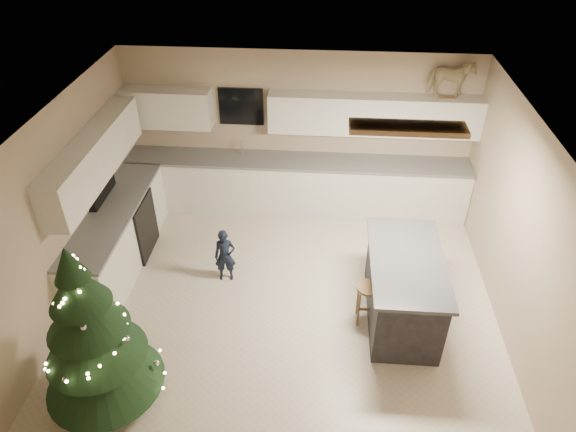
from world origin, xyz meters
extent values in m
plane|color=#BDB09E|center=(0.00, 0.00, 0.00)|extent=(5.50, 5.50, 0.00)
cube|color=tan|center=(0.00, 2.50, 1.30)|extent=(5.50, 0.02, 2.60)
cube|color=tan|center=(0.00, -2.50, 1.30)|extent=(5.50, 0.02, 2.60)
cube|color=tan|center=(-2.75, 0.00, 1.30)|extent=(0.02, 5.00, 2.60)
cube|color=tan|center=(2.75, 0.00, 1.30)|extent=(0.02, 5.00, 2.60)
cube|color=silver|center=(0.00, 0.00, 2.60)|extent=(5.50, 5.00, 0.02)
cube|color=brown|center=(1.30, 0.10, 2.55)|extent=(1.25, 0.32, 0.06)
cube|color=white|center=(1.30, 0.10, 2.52)|extent=(1.15, 0.24, 0.02)
cube|color=silver|center=(0.00, 2.20, 0.45)|extent=(5.48, 0.60, 0.90)
cube|color=silver|center=(-2.45, 0.60, 0.45)|extent=(0.60, 2.60, 0.90)
cube|color=slate|center=(0.00, 2.19, 0.92)|extent=(5.48, 0.62, 0.04)
cube|color=slate|center=(-2.44, 0.60, 0.92)|extent=(0.62, 2.60, 0.04)
cube|color=silver|center=(-2.05, 2.33, 1.70)|extent=(1.40, 0.35, 0.60)
cube|color=silver|center=(1.15, 2.33, 1.70)|extent=(3.20, 0.35, 0.60)
cube|color=silver|center=(-2.58, 0.72, 1.70)|extent=(0.35, 2.60, 0.60)
cube|color=black|center=(-0.90, 2.47, 1.70)|extent=(0.70, 0.04, 0.60)
cube|color=#99999E|center=(-0.90, 2.20, 0.90)|extent=(0.55, 0.40, 0.06)
cylinder|color=#99999E|center=(-0.90, 2.30, 1.06)|extent=(0.03, 0.03, 0.24)
cube|color=black|center=(-2.43, 0.90, 0.45)|extent=(0.64, 0.75, 0.90)
cube|color=black|center=(-2.68, 0.90, 1.05)|extent=(0.10, 0.75, 0.30)
cube|color=black|center=(1.49, -0.16, 0.45)|extent=(0.80, 1.60, 0.90)
cube|color=black|center=(1.49, -0.16, 0.93)|extent=(0.90, 1.70, 0.05)
cylinder|color=brown|center=(1.05, -0.27, 0.56)|extent=(0.30, 0.30, 0.04)
cylinder|color=brown|center=(0.94, -0.37, 0.27)|extent=(0.03, 0.03, 0.54)
cylinder|color=brown|center=(1.16, -0.37, 0.27)|extent=(0.03, 0.03, 0.54)
cylinder|color=brown|center=(0.94, -0.16, 0.27)|extent=(0.03, 0.03, 0.54)
cylinder|color=brown|center=(1.16, -0.16, 0.27)|extent=(0.03, 0.03, 0.54)
cube|color=brown|center=(1.05, -0.27, 0.18)|extent=(0.23, 0.03, 0.03)
cylinder|color=#3F2816|center=(-1.85, -1.60, 0.14)|extent=(0.11, 0.11, 0.28)
cone|color=#153218|center=(-1.85, -1.60, 0.51)|extent=(1.26, 1.26, 0.65)
cone|color=#153218|center=(-1.85, -1.60, 0.93)|extent=(1.04, 1.04, 0.56)
cone|color=#153218|center=(-1.85, -1.60, 1.30)|extent=(0.82, 0.82, 0.51)
cone|color=#153218|center=(-1.85, -1.60, 1.62)|extent=(0.59, 0.59, 0.46)
cone|color=#153218|center=(-1.85, -1.60, 1.90)|extent=(0.33, 0.33, 0.37)
sphere|color=#FFD88C|center=(-1.19, -1.60, 0.23)|extent=(0.03, 0.03, 0.03)
sphere|color=#FFD88C|center=(-1.25, -1.37, 0.28)|extent=(0.03, 0.03, 0.03)
sphere|color=#FFD88C|center=(-1.39, -1.18, 0.32)|extent=(0.03, 0.03, 0.03)
sphere|color=#FFD88C|center=(-1.58, -1.05, 0.37)|extent=(0.03, 0.03, 0.03)
sphere|color=#FFD88C|center=(-1.79, -1.01, 0.42)|extent=(0.03, 0.03, 0.03)
sphere|color=#FFD88C|center=(-2.01, -1.04, 0.46)|extent=(0.03, 0.03, 0.03)
sphere|color=#FFD88C|center=(-2.19, -1.15, 0.51)|extent=(0.03, 0.03, 0.03)
sphere|color=#FFD88C|center=(-2.31, -1.31, 0.56)|extent=(0.03, 0.03, 0.03)
sphere|color=#FFD88C|center=(-2.37, -1.50, 0.60)|extent=(0.03, 0.03, 0.03)
sphere|color=#FFD88C|center=(-2.36, -1.69, 0.65)|extent=(0.03, 0.03, 0.03)
sphere|color=#FFD88C|center=(-2.28, -1.86, 0.70)|extent=(0.03, 0.03, 0.03)
sphere|color=#FFD88C|center=(-2.15, -1.98, 0.74)|extent=(0.03, 0.03, 0.03)
sphere|color=#FFD88C|center=(-1.98, -2.05, 0.79)|extent=(0.03, 0.03, 0.03)
sphere|color=#FFD88C|center=(-1.82, -2.05, 0.84)|extent=(0.03, 0.03, 0.03)
sphere|color=#FFD88C|center=(-1.66, -1.99, 0.88)|extent=(0.03, 0.03, 0.03)
sphere|color=#FFD88C|center=(-1.55, -1.89, 0.93)|extent=(0.03, 0.03, 0.03)
sphere|color=#FFD88C|center=(-1.48, -1.75, 0.97)|extent=(0.03, 0.03, 0.03)
sphere|color=#FFD88C|center=(-1.47, -1.61, 1.02)|extent=(0.03, 0.03, 0.03)
sphere|color=#FFD88C|center=(-1.50, -1.47, 1.07)|extent=(0.03, 0.03, 0.03)
sphere|color=#FFD88C|center=(-1.58, -1.37, 1.11)|extent=(0.03, 0.03, 0.03)
sphere|color=#FFD88C|center=(-1.69, -1.30, 1.16)|extent=(0.03, 0.03, 0.03)
sphere|color=#FFD88C|center=(-1.81, -1.28, 1.21)|extent=(0.03, 0.03, 0.03)
sphere|color=#FFD88C|center=(-1.93, -1.31, 1.25)|extent=(0.03, 0.03, 0.03)
sphere|color=#FFD88C|center=(-2.02, -1.37, 1.30)|extent=(0.03, 0.03, 0.03)
sphere|color=#FFD88C|center=(-2.08, -1.45, 1.35)|extent=(0.03, 0.03, 0.03)
sphere|color=#FFD88C|center=(-2.10, -1.55, 1.39)|extent=(0.03, 0.03, 0.03)
sphere|color=#FFD88C|center=(-2.09, -1.64, 1.44)|extent=(0.03, 0.03, 0.03)
sphere|color=#FFD88C|center=(-2.04, -1.71, 1.49)|extent=(0.03, 0.03, 0.03)
sphere|color=#FFD88C|center=(-1.98, -1.76, 1.53)|extent=(0.03, 0.03, 0.03)
sphere|color=#FFD88C|center=(-1.91, -1.78, 1.58)|extent=(0.03, 0.03, 0.03)
sphere|color=#FFD88C|center=(-1.84, -1.78, 1.62)|extent=(0.03, 0.03, 0.03)
sphere|color=#FFD88C|center=(-1.78, -1.75, 1.67)|extent=(0.03, 0.03, 0.03)
sphere|color=#FFD88C|center=(-1.75, -1.70, 1.72)|extent=(0.03, 0.03, 0.03)
sphere|color=#FFD88C|center=(-1.73, -1.65, 1.76)|extent=(0.03, 0.03, 0.03)
sphere|color=#FFD88C|center=(-1.74, -1.60, 1.81)|extent=(0.03, 0.03, 0.03)
sphere|color=#FFD88C|center=(-1.76, -1.57, 1.86)|extent=(0.03, 0.03, 0.03)
sphere|color=#FFD88C|center=(-1.79, -1.55, 1.90)|extent=(0.03, 0.03, 0.03)
sphere|color=#FFD88C|center=(-1.82, -1.55, 1.95)|extent=(0.03, 0.03, 0.03)
sphere|color=silver|center=(-1.29, -1.60, 0.37)|extent=(0.06, 0.06, 0.06)
sphere|color=silver|center=(-2.14, -1.20, 0.56)|extent=(0.06, 0.06, 0.06)
sphere|color=silver|center=(-1.98, -2.01, 0.74)|extent=(0.06, 0.06, 0.06)
sphere|color=silver|center=(-1.50, -1.49, 0.93)|extent=(0.06, 0.06, 0.06)
sphere|color=silver|center=(-2.09, -1.43, 1.11)|extent=(0.06, 0.06, 0.06)
sphere|color=silver|center=(-1.85, -1.83, 1.30)|extent=(0.06, 0.06, 0.06)
sphere|color=silver|center=(-1.72, -1.50, 1.49)|extent=(0.06, 0.06, 0.06)
sphere|color=silver|center=(-1.94, -1.57, 1.67)|extent=(0.06, 0.06, 0.06)
sphere|color=silver|center=(-1.84, -1.63, 1.86)|extent=(0.06, 0.06, 0.06)
imported|color=black|center=(-0.87, 0.38, 0.40)|extent=(0.32, 0.23, 0.81)
cube|color=brown|center=(2.19, 2.29, 2.01)|extent=(0.25, 0.02, 0.02)
cube|color=brown|center=(2.19, 2.36, 2.01)|extent=(0.25, 0.02, 0.02)
imported|color=beige|center=(2.19, 2.33, 2.29)|extent=(0.64, 0.29, 0.54)
camera|label=1|loc=(0.41, -4.98, 4.95)|focal=32.00mm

